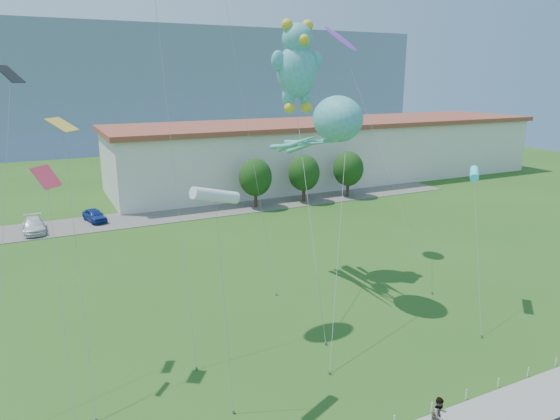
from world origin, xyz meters
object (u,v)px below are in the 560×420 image
object	(u,v)px
warehouse	(333,150)
parked_car_blue	(95,215)
pedestrian_right	(439,415)
octopus_kite	(327,129)
parked_car_white	(34,225)
teddy_bear_kite	(297,64)

from	to	relation	value
warehouse	parked_car_blue	xyz separation A→B (m)	(-32.62, -8.19, -3.44)
pedestrian_right	octopus_kite	world-z (taller)	octopus_kite
octopus_kite	warehouse	bearing A→B (deg)	57.41
parked_car_white	parked_car_blue	distance (m)	5.60
pedestrian_right	parked_car_white	world-z (taller)	pedestrian_right
warehouse	octopus_kite	world-z (taller)	octopus_kite
pedestrian_right	octopus_kite	bearing A→B (deg)	73.42
pedestrian_right	parked_car_blue	distance (m)	39.28
warehouse	parked_car_white	xyz separation A→B (m)	(-38.07, -9.49, -3.41)
parked_car_white	teddy_bear_kite	size ratio (longest dim) A/B	0.26
pedestrian_right	octopus_kite	distance (m)	17.28
pedestrian_right	teddy_bear_kite	world-z (taller)	teddy_bear_kite
warehouse	parked_car_white	distance (m)	39.38
pedestrian_right	parked_car_white	size ratio (longest dim) A/B	0.34
pedestrian_right	parked_car_blue	size ratio (longest dim) A/B	0.42
parked_car_white	teddy_bear_kite	xyz separation A→B (m)	(17.45, -18.73, 14.03)
parked_car_blue	teddy_bear_kite	bearing A→B (deg)	-73.48
warehouse	octopus_kite	size ratio (longest dim) A/B	4.44
parked_car_blue	teddy_bear_kite	xyz separation A→B (m)	(12.00, -20.02, 14.06)
warehouse	pedestrian_right	bearing A→B (deg)	-117.05
pedestrian_right	teddy_bear_kite	xyz separation A→B (m)	(3.09, 18.23, 13.87)
warehouse	parked_car_blue	bearing A→B (deg)	-165.90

